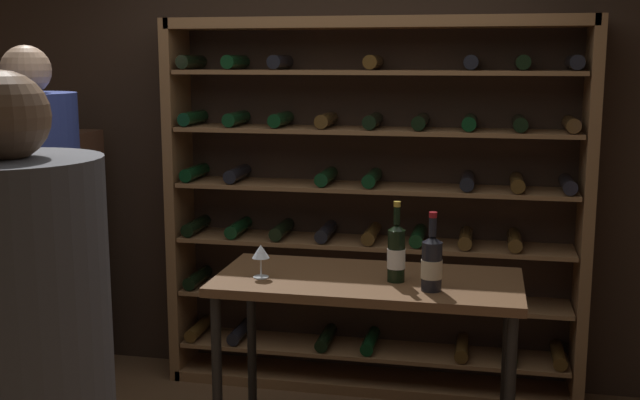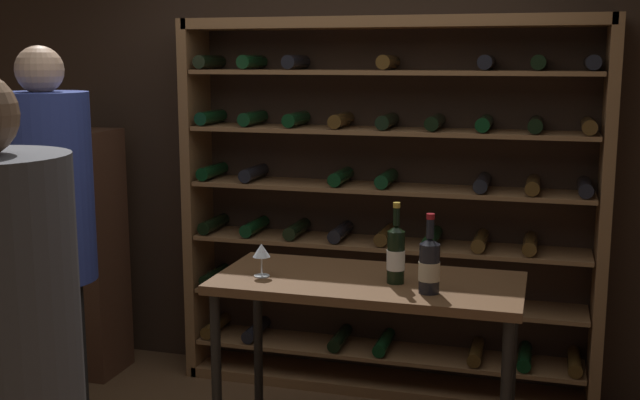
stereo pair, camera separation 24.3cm
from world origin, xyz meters
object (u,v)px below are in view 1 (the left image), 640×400
object	(u,v)px
wine_bottle_green_slim	(432,263)
wine_bottle_black_capsule	(396,252)
person_guest_blue_shirt	(37,235)
wine_glass_stemmed_right	(261,253)
person_guest_plum_blouse	(23,400)
wine_rack	(370,208)
tasting_table	(368,301)
display_cabinet	(60,257)

from	to	relation	value
wine_bottle_green_slim	wine_bottle_black_capsule	bearing A→B (deg)	146.17
person_guest_blue_shirt	wine_bottle_green_slim	xyz separation A→B (m)	(1.84, -0.12, -0.01)
wine_bottle_black_capsule	wine_glass_stemmed_right	world-z (taller)	wine_bottle_black_capsule
person_guest_plum_blouse	wine_glass_stemmed_right	size ratio (longest dim) A/B	12.83
wine_bottle_green_slim	person_guest_plum_blouse	bearing A→B (deg)	-123.62
wine_bottle_black_capsule	wine_rack	bearing A→B (deg)	103.94
tasting_table	wine_rack	bearing A→B (deg)	97.76
display_cabinet	wine_glass_stemmed_right	distance (m)	1.77
person_guest_plum_blouse	person_guest_blue_shirt	bearing A→B (deg)	84.49
wine_rack	tasting_table	size ratio (longest dim) A/B	1.79
wine_rack	display_cabinet	bearing A→B (deg)	-172.82
wine_glass_stemmed_right	display_cabinet	bearing A→B (deg)	148.56
person_guest_blue_shirt	wine_bottle_black_capsule	bearing A→B (deg)	174.30
tasting_table	person_guest_plum_blouse	bearing A→B (deg)	-113.12
person_guest_plum_blouse	wine_bottle_green_slim	xyz separation A→B (m)	(0.95, 1.42, 0.05)
tasting_table	display_cabinet	xyz separation A→B (m)	(-1.94, 0.82, -0.11)
wine_rack	wine_glass_stemmed_right	size ratio (longest dim) A/B	16.19
display_cabinet	wine_rack	bearing A→B (deg)	7.18
person_guest_blue_shirt	wine_rack	bearing A→B (deg)	-148.51
wine_glass_stemmed_right	person_guest_plum_blouse	bearing A→B (deg)	-98.27
wine_rack	wine_glass_stemmed_right	distance (m)	1.18
tasting_table	person_guest_plum_blouse	world-z (taller)	person_guest_plum_blouse
wine_bottle_black_capsule	tasting_table	bearing A→B (deg)	166.19
display_cabinet	person_guest_blue_shirt	bearing A→B (deg)	-65.59
person_guest_plum_blouse	wine_glass_stemmed_right	xyz separation A→B (m)	(0.21, 1.47, 0.04)
display_cabinet	tasting_table	bearing A→B (deg)	-22.82
person_guest_blue_shirt	wine_bottle_green_slim	world-z (taller)	person_guest_blue_shirt
person_guest_plum_blouse	wine_bottle_black_capsule	size ratio (longest dim) A/B	5.40
person_guest_blue_shirt	wine_glass_stemmed_right	distance (m)	1.11
wine_bottle_black_capsule	wine_glass_stemmed_right	bearing A→B (deg)	-173.78
tasting_table	wine_glass_stemmed_right	world-z (taller)	wine_glass_stemmed_right
wine_glass_stemmed_right	person_guest_blue_shirt	bearing A→B (deg)	176.16
tasting_table	wine_bottle_black_capsule	world-z (taller)	wine_bottle_black_capsule
person_guest_plum_blouse	wine_glass_stemmed_right	world-z (taller)	person_guest_plum_blouse
display_cabinet	wine_bottle_black_capsule	bearing A→B (deg)	-22.30
person_guest_plum_blouse	wine_bottle_green_slim	bearing A→B (deg)	20.66
person_guest_blue_shirt	wine_glass_stemmed_right	xyz separation A→B (m)	(1.11, -0.07, -0.01)
person_guest_plum_blouse	person_guest_blue_shirt	distance (m)	1.78
person_guest_plum_blouse	wine_bottle_green_slim	world-z (taller)	person_guest_plum_blouse
wine_rack	wine_glass_stemmed_right	xyz separation A→B (m)	(-0.31, -1.14, 0.00)
tasting_table	person_guest_blue_shirt	distance (m)	1.58
person_guest_blue_shirt	wine_glass_stemmed_right	size ratio (longest dim) A/B	13.41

